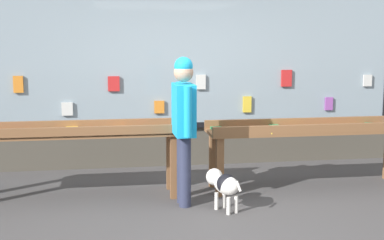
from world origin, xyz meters
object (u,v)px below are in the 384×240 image
display_table_left (70,138)px  display_table_right (309,134)px  small_dog (224,184)px  person_browsing (184,119)px

display_table_left → display_table_right: 3.02m
small_dog → person_browsing: bearing=30.3°
display_table_right → person_browsing: 1.79m
small_dog → display_table_right: bearing=-85.5°
display_table_right → small_dog: 1.54m
display_table_left → small_dog: bearing=-23.4°
person_browsing → small_dog: bearing=-124.7°
display_table_right → small_dog: size_ratio=4.94×
display_table_left → small_dog: display_table_left is taller
display_table_right → person_browsing: bearing=-164.6°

